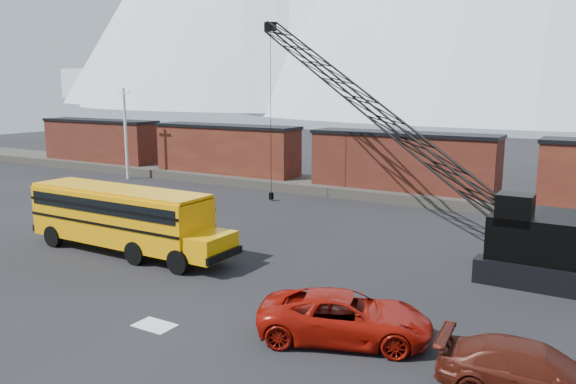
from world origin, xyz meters
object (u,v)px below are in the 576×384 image
at_px(red_pickup, 345,317).
at_px(maroon_suv, 534,372).
at_px(crawler_crane, 365,103).
at_px(school_bus, 124,217).

bearing_deg(red_pickup, maroon_suv, -116.77).
relative_size(red_pickup, crawler_crane, 0.25).
height_order(red_pickup, maroon_suv, red_pickup).
relative_size(school_bus, maroon_suv, 2.37).
relative_size(school_bus, red_pickup, 2.10).
distance_m(school_bus, red_pickup, 13.89).
distance_m(school_bus, maroon_suv, 19.58).
xyz_separation_m(school_bus, crawler_crane, (8.05, 10.50, 5.40)).
bearing_deg(maroon_suv, red_pickup, 78.91).
height_order(red_pickup, crawler_crane, crawler_crane).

